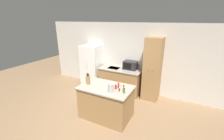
{
  "coord_description": "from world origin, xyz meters",
  "views": [
    {
      "loc": [
        2.06,
        -2.92,
        2.72
      ],
      "look_at": [
        -0.18,
        1.4,
        1.05
      ],
      "focal_mm": 24.0,
      "sensor_mm": 36.0,
      "label": 1
    }
  ],
  "objects_px": {
    "refrigerator": "(92,66)",
    "knife_block": "(88,80)",
    "spice_bottle_tall_dark": "(118,86)",
    "kettle": "(111,88)",
    "spice_bottle_short_red": "(121,86)",
    "spice_bottle_orange_cap": "(124,91)",
    "microwave": "(130,65)",
    "spice_bottle_pale_salt": "(124,88)",
    "spice_bottle_green_herb": "(119,89)",
    "pantry_cabinet": "(152,69)",
    "spice_bottle_amber_oil": "(116,87)"
  },
  "relations": [
    {
      "from": "refrigerator",
      "to": "knife_block",
      "type": "height_order",
      "value": "refrigerator"
    },
    {
      "from": "spice_bottle_tall_dark",
      "to": "kettle",
      "type": "bearing_deg",
      "value": -106.09
    },
    {
      "from": "spice_bottle_short_red",
      "to": "spice_bottle_orange_cap",
      "type": "bearing_deg",
      "value": -50.07
    },
    {
      "from": "microwave",
      "to": "kettle",
      "type": "relative_size",
      "value": 1.96
    },
    {
      "from": "refrigerator",
      "to": "spice_bottle_short_red",
      "type": "height_order",
      "value": "refrigerator"
    },
    {
      "from": "microwave",
      "to": "spice_bottle_pale_salt",
      "type": "bearing_deg",
      "value": -74.56
    },
    {
      "from": "spice_bottle_short_red",
      "to": "spice_bottle_green_herb",
      "type": "height_order",
      "value": "spice_bottle_short_red"
    },
    {
      "from": "refrigerator",
      "to": "spice_bottle_tall_dark",
      "type": "relative_size",
      "value": 10.73
    },
    {
      "from": "spice_bottle_tall_dark",
      "to": "spice_bottle_short_red",
      "type": "bearing_deg",
      "value": 28.04
    },
    {
      "from": "pantry_cabinet",
      "to": "spice_bottle_green_herb",
      "type": "relative_size",
      "value": 20.53
    },
    {
      "from": "knife_block",
      "to": "spice_bottle_short_red",
      "type": "height_order",
      "value": "knife_block"
    },
    {
      "from": "spice_bottle_tall_dark",
      "to": "spice_bottle_short_red",
      "type": "distance_m",
      "value": 0.06
    },
    {
      "from": "pantry_cabinet",
      "to": "spice_bottle_orange_cap",
      "type": "xyz_separation_m",
      "value": [
        -0.28,
        -1.79,
        -0.07
      ]
    },
    {
      "from": "pantry_cabinet",
      "to": "spice_bottle_pale_salt",
      "type": "distance_m",
      "value": 1.72
    },
    {
      "from": "spice_bottle_amber_oil",
      "to": "pantry_cabinet",
      "type": "bearing_deg",
      "value": 70.85
    },
    {
      "from": "spice_bottle_short_red",
      "to": "spice_bottle_orange_cap",
      "type": "distance_m",
      "value": 0.3
    },
    {
      "from": "spice_bottle_tall_dark",
      "to": "microwave",
      "type": "bearing_deg",
      "value": 100.21
    },
    {
      "from": "spice_bottle_pale_salt",
      "to": "spice_bottle_orange_cap",
      "type": "height_order",
      "value": "spice_bottle_pale_salt"
    },
    {
      "from": "pantry_cabinet",
      "to": "knife_block",
      "type": "height_order",
      "value": "pantry_cabinet"
    },
    {
      "from": "microwave",
      "to": "spice_bottle_amber_oil",
      "type": "bearing_deg",
      "value": -81.67
    },
    {
      "from": "refrigerator",
      "to": "knife_block",
      "type": "bearing_deg",
      "value": -58.2
    },
    {
      "from": "spice_bottle_short_red",
      "to": "kettle",
      "type": "bearing_deg",
      "value": -113.66
    },
    {
      "from": "spice_bottle_amber_oil",
      "to": "spice_bottle_green_herb",
      "type": "relative_size",
      "value": 1.12
    },
    {
      "from": "spice_bottle_short_red",
      "to": "spice_bottle_pale_salt",
      "type": "distance_m",
      "value": 0.18
    },
    {
      "from": "microwave",
      "to": "spice_bottle_pale_salt",
      "type": "distance_m",
      "value": 1.85
    },
    {
      "from": "refrigerator",
      "to": "pantry_cabinet",
      "type": "relative_size",
      "value": 0.79
    },
    {
      "from": "spice_bottle_tall_dark",
      "to": "spice_bottle_green_herb",
      "type": "height_order",
      "value": "spice_bottle_tall_dark"
    },
    {
      "from": "spice_bottle_orange_cap",
      "to": "spice_bottle_short_red",
      "type": "bearing_deg",
      "value": 129.93
    },
    {
      "from": "spice_bottle_tall_dark",
      "to": "spice_bottle_green_herb",
      "type": "bearing_deg",
      "value": -56.83
    },
    {
      "from": "spice_bottle_amber_oil",
      "to": "kettle",
      "type": "distance_m",
      "value": 0.22
    },
    {
      "from": "spice_bottle_green_herb",
      "to": "spice_bottle_orange_cap",
      "type": "bearing_deg",
      "value": -18.78
    },
    {
      "from": "microwave",
      "to": "spice_bottle_orange_cap",
      "type": "xyz_separation_m",
      "value": [
        0.55,
        -1.89,
        -0.08
      ]
    },
    {
      "from": "microwave",
      "to": "spice_bottle_short_red",
      "type": "xyz_separation_m",
      "value": [
        0.36,
        -1.66,
        -0.08
      ]
    },
    {
      "from": "microwave",
      "to": "knife_block",
      "type": "relative_size",
      "value": 1.44
    },
    {
      "from": "microwave",
      "to": "knife_block",
      "type": "xyz_separation_m",
      "value": [
        -0.58,
        -1.86,
        -0.01
      ]
    },
    {
      "from": "refrigerator",
      "to": "spice_bottle_pale_salt",
      "type": "xyz_separation_m",
      "value": [
        2.14,
        -1.65,
        0.16
      ]
    },
    {
      "from": "spice_bottle_green_herb",
      "to": "spice_bottle_orange_cap",
      "type": "xyz_separation_m",
      "value": [
        0.15,
        -0.05,
        0.02
      ]
    },
    {
      "from": "knife_block",
      "to": "spice_bottle_green_herb",
      "type": "height_order",
      "value": "knife_block"
    },
    {
      "from": "spice_bottle_tall_dark",
      "to": "spice_bottle_short_red",
      "type": "height_order",
      "value": "spice_bottle_tall_dark"
    },
    {
      "from": "spice_bottle_short_red",
      "to": "kettle",
      "type": "relative_size",
      "value": 0.55
    },
    {
      "from": "knife_block",
      "to": "pantry_cabinet",
      "type": "bearing_deg",
      "value": 51.26
    },
    {
      "from": "kettle",
      "to": "refrigerator",
      "type": "bearing_deg",
      "value": 135.38
    },
    {
      "from": "spice_bottle_short_red",
      "to": "pantry_cabinet",
      "type": "bearing_deg",
      "value": 73.03
    },
    {
      "from": "spice_bottle_green_herb",
      "to": "kettle",
      "type": "height_order",
      "value": "kettle"
    },
    {
      "from": "microwave",
      "to": "spice_bottle_amber_oil",
      "type": "xyz_separation_m",
      "value": [
        0.26,
        -1.77,
        -0.09
      ]
    },
    {
      "from": "refrigerator",
      "to": "spice_bottle_tall_dark",
      "type": "distance_m",
      "value": 2.5
    },
    {
      "from": "refrigerator",
      "to": "spice_bottle_short_red",
      "type": "bearing_deg",
      "value": -37.24
    },
    {
      "from": "spice_bottle_green_herb",
      "to": "microwave",
      "type": "bearing_deg",
      "value": 102.32
    },
    {
      "from": "pantry_cabinet",
      "to": "spice_bottle_pale_salt",
      "type": "xyz_separation_m",
      "value": [
        -0.35,
        -1.69,
        -0.07
      ]
    },
    {
      "from": "refrigerator",
      "to": "spice_bottle_orange_cap",
      "type": "xyz_separation_m",
      "value": [
        2.2,
        -1.75,
        0.15
      ]
    }
  ]
}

